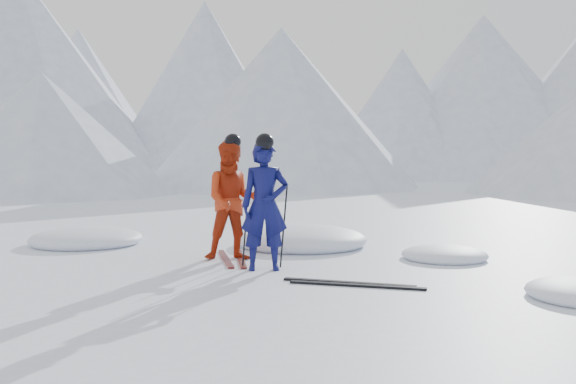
{
  "coord_description": "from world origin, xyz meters",
  "views": [
    {
      "loc": [
        -0.82,
        -8.36,
        1.57
      ],
      "look_at": [
        -1.54,
        0.5,
        1.1
      ],
      "focal_mm": 38.0,
      "sensor_mm": 36.0,
      "label": 1
    }
  ],
  "objects": [
    {
      "name": "ground",
      "position": [
        0.0,
        0.0,
        0.0
      ],
      "size": [
        160.0,
        160.0,
        0.0
      ],
      "primitive_type": "plane",
      "color": "white",
      "rests_on": "ground"
    },
    {
      "name": "mountain_range",
      "position": [
        5.71,
        35.31,
        6.72
      ],
      "size": [
        106.15,
        62.94,
        15.53
      ],
      "color": "#B2BCD1",
      "rests_on": "ground"
    },
    {
      "name": "skier_blue",
      "position": [
        -1.85,
        0.21,
        0.92
      ],
      "size": [
        0.73,
        0.54,
        1.84
      ],
      "primitive_type": "imported",
      "rotation": [
        0.0,
        0.0,
        0.15
      ],
      "color": "#0C0F4B",
      "rests_on": "ground"
    },
    {
      "name": "skier_red",
      "position": [
        -2.45,
        1.05,
        0.94
      ],
      "size": [
        1.05,
        0.91,
        1.87
      ],
      "primitive_type": "imported",
      "rotation": [
        0.0,
        0.0,
        0.25
      ],
      "color": "#BA2D0E",
      "rests_on": "ground"
    },
    {
      "name": "pole_blue_left",
      "position": [
        -2.15,
        0.36,
        0.61
      ],
      "size": [
        0.12,
        0.09,
        1.22
      ],
      "primitive_type": "cylinder",
      "rotation": [
        0.05,
        0.08,
        0.0
      ],
      "color": "black",
      "rests_on": "ground"
    },
    {
      "name": "pole_blue_right",
      "position": [
        -1.6,
        0.46,
        0.61
      ],
      "size": [
        0.12,
        0.07,
        1.22
      ],
      "primitive_type": "cylinder",
      "rotation": [
        -0.04,
        0.08,
        0.0
      ],
      "color": "black",
      "rests_on": "ground"
    },
    {
      "name": "pole_red_left",
      "position": [
        -2.75,
        1.3,
        0.62
      ],
      "size": [
        0.12,
        0.1,
        1.24
      ],
      "primitive_type": "cylinder",
      "rotation": [
        0.06,
        0.08,
        0.0
      ],
      "color": "black",
      "rests_on": "ground"
    },
    {
      "name": "pole_red_right",
      "position": [
        -2.15,
        1.2,
        0.62
      ],
      "size": [
        0.12,
        0.09,
        1.24
      ],
      "primitive_type": "cylinder",
      "rotation": [
        -0.05,
        0.08,
        0.0
      ],
      "color": "black",
      "rests_on": "ground"
    },
    {
      "name": "ski_worn_left",
      "position": [
        -2.57,
        1.05,
        0.01
      ],
      "size": [
        0.56,
        1.66,
        0.03
      ],
      "primitive_type": "cube",
      "rotation": [
        0.0,
        0.0,
        0.28
      ],
      "color": "black",
      "rests_on": "ground"
    },
    {
      "name": "ski_worn_right",
      "position": [
        -2.33,
        1.05,
        0.01
      ],
      "size": [
        0.44,
        1.68,
        0.03
      ],
      "primitive_type": "cube",
      "rotation": [
        0.0,
        0.0,
        0.21
      ],
      "color": "black",
      "rests_on": "ground"
    },
    {
      "name": "ski_loose_a",
      "position": [
        -0.67,
        -0.69,
        0.01
      ],
      "size": [
        1.68,
        0.47,
        0.03
      ],
      "primitive_type": "cube",
      "rotation": [
        0.0,
        0.0,
        1.34
      ],
      "color": "black",
      "rests_on": "ground"
    },
    {
      "name": "ski_loose_b",
      "position": [
        -0.57,
        -0.84,
        0.01
      ],
      "size": [
        1.69,
        0.41,
        0.03
      ],
      "primitive_type": "cube",
      "rotation": [
        0.0,
        0.0,
        1.38
      ],
      "color": "black",
      "rests_on": "ground"
    },
    {
      "name": "snow_lumps",
      "position": [
        -2.19,
        2.15,
        0.0
      ],
      "size": [
        9.19,
        5.84,
        0.53
      ],
      "color": "white",
      "rests_on": "ground"
    }
  ]
}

